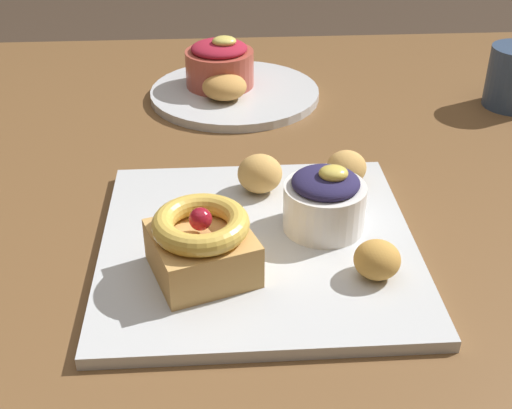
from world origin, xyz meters
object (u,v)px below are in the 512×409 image
front_plate (257,245)px  fritter_middle (377,260)px  fritter_back (260,172)px  back_pastry (224,87)px  back_plate (235,93)px  back_ramekin (220,64)px  berry_ramekin (325,201)px  fritter_front (346,168)px  cake_slice (202,243)px

front_plate → fritter_middle: 0.12m
front_plate → fritter_back: 0.10m
front_plate → back_pastry: 0.35m
back_plate → back_ramekin: back_ramekin is taller
berry_ramekin → fritter_front: size_ratio=1.84×
fritter_back → back_ramekin: 0.31m
fritter_back → back_plate: size_ratio=0.20×
front_plate → cake_slice: size_ratio=2.78×
front_plate → berry_ramekin: 0.08m
cake_slice → berry_ramekin: (0.12, 0.07, -0.00)m
berry_ramekin → back_pastry: bearing=105.1°
front_plate → back_ramekin: bearing=93.9°
cake_slice → back_pastry: 0.40m
fritter_middle → back_pastry: bearing=106.7°
cake_slice → back_plate: size_ratio=0.44×
berry_ramekin → fritter_middle: bearing=-66.7°
front_plate → cake_slice: cake_slice is taller
fritter_middle → fritter_back: bearing=120.3°
front_plate → fritter_back: (0.01, 0.10, 0.03)m
berry_ramekin → back_plate: size_ratio=0.33×
fritter_front → fritter_middle: 0.17m
fritter_middle → fritter_back: size_ratio=0.87×
fritter_front → fritter_middle: (-0.00, -0.17, -0.00)m
back_plate → berry_ramekin: bearing=-78.5°
berry_ramekin → back_ramekin: bearing=103.9°
fritter_front → fritter_back: (-0.10, -0.01, 0.00)m
berry_ramekin → front_plate: bearing=-163.9°
fritter_back → back_pastry: fritter_back is taller
fritter_front → back_ramekin: size_ratio=0.44×
cake_slice → fritter_back: (0.06, 0.14, -0.01)m
fritter_middle → berry_ramekin: bearing=113.3°
back_plate → front_plate: bearing=-88.9°
fritter_middle → back_ramekin: 0.48m
cake_slice → fritter_middle: 0.15m
fritter_back → berry_ramekin: bearing=-53.3°
fritter_front → back_plate: (-0.11, 0.28, -0.03)m
front_plate → cake_slice: (-0.05, -0.05, 0.04)m
cake_slice → fritter_middle: (0.15, -0.02, -0.01)m
cake_slice → fritter_back: bearing=67.0°
front_plate → fritter_middle: fritter_middle is taller
berry_ramekin → fritter_back: berry_ramekin is taller
fritter_front → back_plate: 0.30m
fritter_back → fritter_front: bearing=4.4°
back_ramekin → back_pastry: back_ramekin is taller
berry_ramekin → fritter_back: 0.10m
fritter_middle → back_pastry: (-0.12, 0.41, 0.00)m
fritter_front → back_plate: bearing=111.8°
fritter_middle → fritter_back: (-0.09, 0.16, 0.00)m
cake_slice → fritter_front: size_ratio=2.47×
berry_ramekin → cake_slice: bearing=-151.0°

